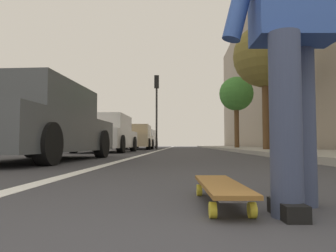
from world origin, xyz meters
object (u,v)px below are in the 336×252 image
Objects in this scene: skateboard at (221,187)px; parked_car_mid at (106,134)px; skater_person at (294,18)px; parked_car_near at (38,124)px; traffic_light at (157,99)px; street_tree_mid at (265,57)px; parked_car_far at (136,138)px; parked_car_end at (144,140)px; street_tree_far at (236,95)px.

parked_car_mid is (11.10, 3.25, 0.63)m from skateboard.
skater_person is 5.64m from parked_car_near.
skateboard is 0.18× the size of traffic_light.
traffic_light reaches higher than parked_car_near.
street_tree_mid reaches higher than traffic_light.
skateboard is 0.18× the size of parked_car_far.
traffic_light is 0.90× the size of street_tree_mid.
traffic_light is (18.30, 2.11, 2.25)m from skater_person.
parked_car_far reaches higher than parked_car_end.
skater_person reaches higher than parked_car_mid.
parked_car_near reaches higher than skateboard.
parked_car_end is 6.34m from traffic_light.
skateboard is 0.19× the size of street_tree_far.
traffic_light reaches higher than parked_car_mid.
skater_person is 0.35× the size of parked_car_near.
parked_car_mid is 1.00× the size of street_tree_far.
skateboard is 11.58m from parked_car_mid.
skater_person is (-0.15, -0.35, 0.84)m from skateboard.
parked_car_near is (4.39, 3.00, 0.62)m from skateboard.
parked_car_mid is at bearing 2.15° from parked_car_near.
traffic_light is at bearing 35.19° from street_tree_mid.
parked_car_end reaches higher than skateboard.
parked_car_far is at bearing 9.53° from skateboard.
parked_car_mid is 7.62m from traffic_light.
traffic_light is (13.76, -1.23, 2.47)m from parked_car_near.
street_tree_mid is at bearing -89.50° from parked_car_mid.
traffic_light is at bearing 6.59° from skater_person.
traffic_light is 8.58m from street_tree_mid.
street_tree_far is (13.52, -6.16, 2.66)m from parked_car_near.
parked_car_near is 6.72m from parked_car_mid.
parked_car_end is at bearing 26.75° from street_tree_mid.
parked_car_mid is at bearing 179.79° from parked_car_end.
street_tree_mid reaches higher than skateboard.
parked_car_near is 9.68m from street_tree_mid.
skateboard is at bearing -163.66° from parked_car_mid.
traffic_light is (18.15, 1.77, 3.10)m from skateboard.
parked_car_near is (4.53, 3.35, -0.22)m from skater_person.
skater_person is 0.32× the size of street_tree_mid.
street_tree_mid is (6.77, -6.16, 3.15)m from parked_car_near.
street_tree_far is at bearing -10.01° from skateboard.
street_tree_mid is (0.06, -6.42, 3.14)m from parked_car_mid.
skateboard is 17.98m from parked_car_far.
skateboard is at bearing -145.60° from parked_car_near.
parked_car_near is at bearing 179.88° from parked_car_far.
street_tree_mid reaches higher than parked_car_end.
parked_car_near is at bearing -179.39° from parked_car_end.
parked_car_mid reaches higher than parked_car_far.
traffic_light is at bearing 5.57° from skateboard.
parked_car_near is 0.90× the size of street_tree_mid.
parked_car_mid is at bearing 136.70° from street_tree_far.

